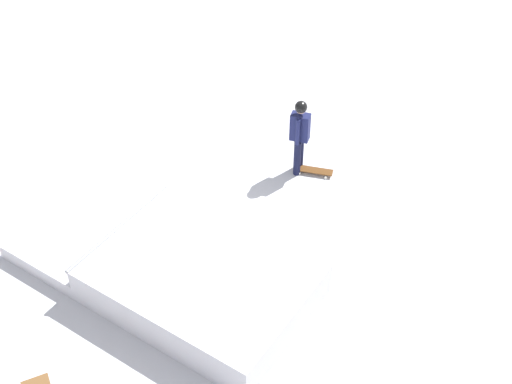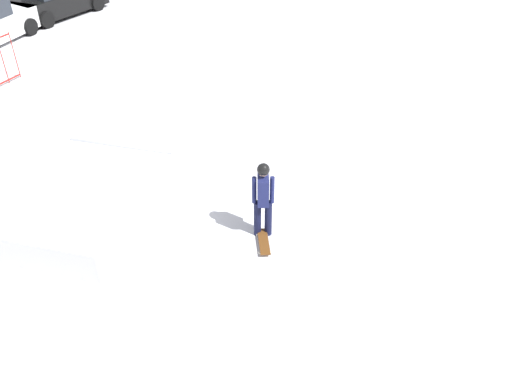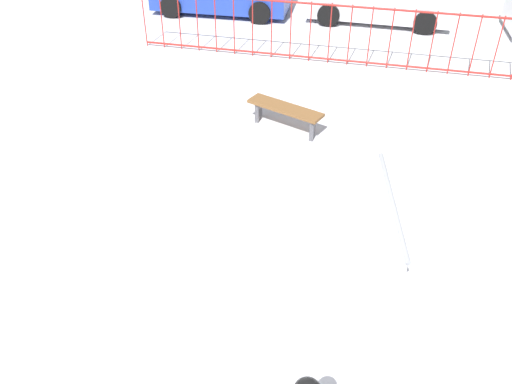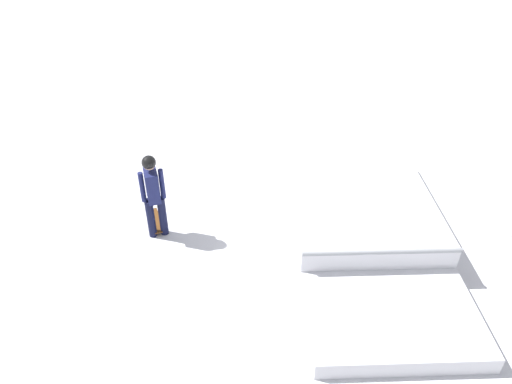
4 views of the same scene
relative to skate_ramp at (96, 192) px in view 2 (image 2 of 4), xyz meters
The scene contains 4 objects.
ground_plane 0.81m from the skate_ramp, 121.86° to the right, with size 60.00×60.00×0.00m, color silver.
skate_ramp is the anchor object (origin of this frame).
skater 3.90m from the skate_ramp, 81.36° to the right, with size 0.44×0.41×1.73m.
skateboard 3.96m from the skate_ramp, 85.97° to the right, with size 0.79×0.57×0.09m.
Camera 2 is at (-6.76, -6.57, 7.19)m, focal length 37.35 mm.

